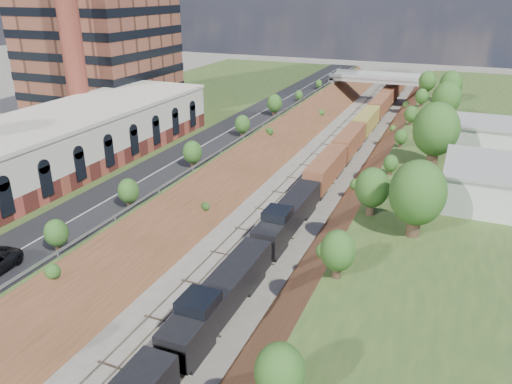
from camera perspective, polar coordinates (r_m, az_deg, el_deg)
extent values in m
cube|color=#324D1F|center=(87.35, -15.65, 5.12)|extent=(44.00, 180.00, 5.00)
cube|color=brown|center=(77.02, -2.34, 1.69)|extent=(10.00, 180.00, 10.00)
cube|color=brown|center=(71.22, 13.95, -0.75)|extent=(10.00, 180.00, 10.00)
cube|color=gray|center=(74.05, 3.57, 0.88)|extent=(1.58, 180.00, 0.18)
cube|color=gray|center=(72.67, 7.44, 0.30)|extent=(1.58, 180.00, 0.18)
cube|color=black|center=(77.32, -5.45, 5.64)|extent=(8.00, 180.00, 0.10)
cube|color=#99999E|center=(75.41, -2.69, 5.68)|extent=(0.06, 171.00, 0.30)
cube|color=brown|center=(67.65, -23.81, 2.28)|extent=(14.00, 62.00, 2.20)
cube|color=beige|center=(66.71, -24.24, 4.90)|extent=(14.00, 62.00, 4.30)
cube|color=beige|center=(66.11, -24.56, 6.87)|extent=(14.30, 62.30, 0.50)
cylinder|color=brown|center=(82.75, -20.85, 19.51)|extent=(3.20, 3.20, 40.00)
cube|color=gray|center=(133.22, 8.90, 11.67)|extent=(1.50, 8.00, 6.20)
cube|color=gray|center=(129.80, 18.94, 10.47)|extent=(1.50, 8.00, 6.20)
cube|color=gray|center=(130.48, 13.99, 12.45)|extent=(24.00, 8.00, 1.00)
cube|color=gray|center=(126.45, 13.71, 12.55)|extent=(24.00, 0.30, 0.80)
cube|color=gray|center=(134.27, 14.31, 13.03)|extent=(24.00, 0.30, 0.80)
cube|color=silver|center=(60.86, 24.93, 0.87)|extent=(9.00, 12.00, 4.00)
cube|color=silver|center=(81.94, 24.37, 5.97)|extent=(8.00, 10.00, 3.60)
cylinder|color=#473323|center=(49.91, 17.57, -3.41)|extent=(1.30, 1.30, 2.62)
ellipsoid|color=#27531D|center=(48.68, 17.99, -0.06)|extent=(5.25, 5.25, 6.30)
cylinder|color=#473323|center=(45.65, -25.19, -8.10)|extent=(0.66, 0.66, 1.22)
ellipsoid|color=#27531D|center=(44.97, -25.49, -6.47)|extent=(2.45, 2.45, 2.94)
cube|color=black|center=(44.58, -3.96, -11.62)|extent=(2.84, 17.06, 2.68)
cube|color=black|center=(59.18, 3.79, -2.57)|extent=(2.84, 17.06, 2.68)
cube|color=brown|center=(110.24, 13.31, 8.88)|extent=(2.84, 91.29, 3.41)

